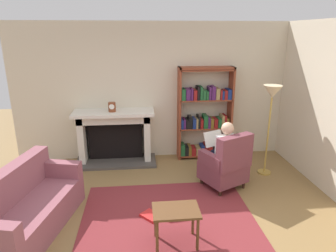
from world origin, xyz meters
name	(u,v)px	position (x,y,z in m)	size (l,w,h in m)	color
ground	(170,228)	(0.00, 0.00, 0.00)	(14.00, 14.00, 0.00)	olive
back_wall	(156,92)	(0.00, 2.55, 1.35)	(5.60, 0.10, 2.70)	beige
side_wall_right	(319,103)	(2.65, 1.25, 1.35)	(0.10, 5.20, 2.70)	beige
area_rug	(167,215)	(0.00, 0.30, 0.01)	(2.40, 1.80, 0.01)	maroon
fireplace	(115,134)	(-0.84, 2.30, 0.56)	(1.58, 0.64, 1.06)	#4C4742
mantel_clock	(112,107)	(-0.86, 2.20, 1.14)	(0.14, 0.14, 0.18)	brown
bookshelf	(205,116)	(0.96, 2.33, 0.89)	(1.08, 0.32, 1.86)	brown
armchair_reading	(226,164)	(1.04, 0.99, 0.42)	(0.85, 0.84, 0.97)	#331E14
seated_reader	(222,151)	(0.99, 1.10, 0.62)	(0.52, 0.60, 1.14)	white
sofa_floral	(27,208)	(-1.84, 0.16, 0.32)	(1.09, 1.82, 0.85)	#90515C
side_table	(176,215)	(0.04, -0.31, 0.40)	(0.56, 0.39, 0.48)	brown
scattered_books	(163,216)	(-0.07, 0.24, 0.03)	(0.66, 0.33, 0.04)	red
floor_lamp	(272,100)	(1.92, 1.46, 1.38)	(0.32, 0.32, 1.63)	#B7933F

